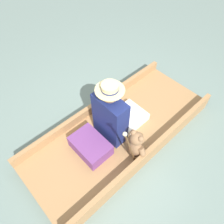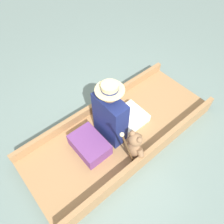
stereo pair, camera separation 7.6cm
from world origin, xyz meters
TOP-DOWN VIEW (x-y plane):
  - ground_plane at (0.00, 0.00)m, footprint 16.00×16.00m
  - punt_boat at (0.00, 0.00)m, footprint 1.08×2.65m
  - seat_cushion at (-0.04, -0.48)m, footprint 0.49×0.34m
  - seated_person at (-0.05, -0.07)m, footprint 0.44×0.72m
  - teddy_bear at (0.37, -0.11)m, footprint 0.31×0.18m
  - wine_glass at (-0.42, 0.16)m, footprint 0.10×0.10m
  - walking_cane at (0.44, -0.32)m, footprint 0.04×0.25m

SIDE VIEW (x-z plane):
  - ground_plane at x=0.00m, z-range 0.00..0.00m
  - punt_boat at x=0.00m, z-range -0.05..0.22m
  - wine_glass at x=-0.42m, z-range 0.16..0.27m
  - seat_cushion at x=-0.04m, z-range 0.14..0.32m
  - teddy_bear at x=0.37m, z-range 0.12..0.56m
  - seated_person at x=-0.05m, z-range 0.02..0.92m
  - walking_cane at x=0.44m, z-range 0.21..1.05m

